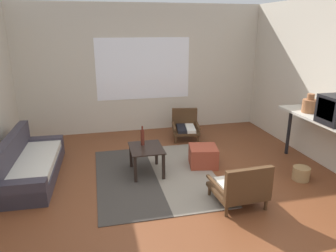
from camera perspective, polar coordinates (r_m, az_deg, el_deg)
name	(u,v)px	position (r m, az deg, el deg)	size (l,w,h in m)	color
ground_plane	(179,195)	(4.44, 2.11, -12.51)	(7.80, 7.80, 0.00)	brown
far_wall_with_window	(143,69)	(6.89, -4.57, 10.27)	(5.60, 0.13, 2.70)	beige
area_rug	(156,175)	(4.98, -2.26, -8.90)	(1.82, 2.34, 0.01)	#38332D
couch	(29,165)	(5.27, -24.01, -6.52)	(0.77, 1.90, 0.66)	#38333D
coffee_table	(146,153)	(4.92, -3.97, -4.87)	(0.51, 0.63, 0.44)	black
armchair_by_window	(185,125)	(6.51, 3.17, 0.11)	(0.63, 0.67, 0.59)	#472D19
armchair_striped_foreground	(241,187)	(4.19, 13.12, -10.83)	(0.66, 0.64, 0.61)	#472D19
ottoman_orange	(203,156)	(5.28, 6.42, -5.49)	(0.45, 0.45, 0.33)	#993D28
console_shelf	(324,124)	(5.31, 26.49, 0.28)	(0.46, 1.77, 0.91)	beige
clay_vase	(310,105)	(5.53, 24.41, 3.48)	(0.24, 0.24, 0.30)	#935B38
glass_bottle	(143,137)	(4.95, -4.66, -2.00)	(0.06, 0.06, 0.31)	#5B2319
wicker_basket	(301,174)	(5.21, 23.08, -7.97)	(0.25, 0.25, 0.20)	#9E7A4C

